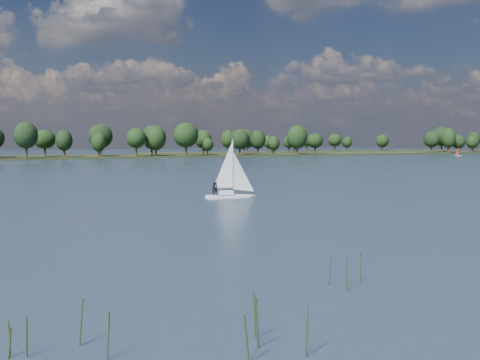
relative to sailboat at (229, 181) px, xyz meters
name	(u,v)px	position (x,y,z in m)	size (l,w,h in m)	color
ground	(121,172)	(1.19, 65.62, -2.28)	(700.00, 700.00, 0.00)	#233342
far_shore	(61,158)	(1.19, 177.62, -2.28)	(660.00, 40.00, 1.50)	black
far_shore_back	(312,152)	(161.19, 225.62, -2.28)	(220.00, 30.00, 1.40)	black
sailboat	(229,181)	(0.00, 0.00, 0.00)	(6.28, 2.03, 8.16)	white
dinghy_orange	(458,154)	(182.35, 127.61, -1.18)	(3.14, 2.02, 4.68)	silver
treeline	(36,139)	(-8.97, 173.51, 5.81)	(562.30, 74.00, 18.22)	black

